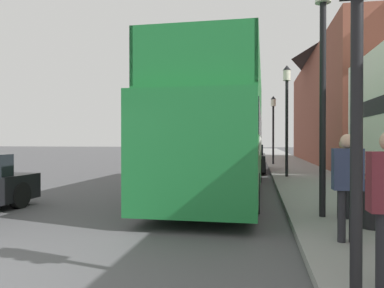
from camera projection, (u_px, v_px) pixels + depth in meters
The scene contains 12 objects.
ground_plane at pixel (198, 166), 24.78m from camera, with size 144.00×144.00×0.00m, color #4C4C4F.
sidewalk at pixel (297, 170), 20.77m from camera, with size 3.04×108.00×0.14m.
brick_terrace_rear at pixel (351, 94), 27.08m from camera, with size 6.00×22.65×10.15m.
tour_bus at pixel (222, 139), 12.30m from camera, with size 2.70×11.06×3.99m.
parked_car_ahead_of_bus at pixel (248, 159), 20.34m from camera, with size 1.91×4.44×1.50m.
pedestrian_second at pixel (347, 177), 5.79m from camera, with size 0.44×0.24×1.68m.
pedestrian_third at pixel (345, 171), 7.53m from camera, with size 0.42×0.23×1.61m.
traffic_signal at pixel (358, 14), 3.72m from camera, with size 0.28×0.42×3.89m.
lamp_post_nearest at pixel (323, 49), 7.72m from camera, with size 0.35×0.35×5.09m.
lamp_post_second at pixel (287, 100), 16.34m from camera, with size 0.35×0.35×4.87m.
lamp_post_third at pixel (273, 117), 24.99m from camera, with size 0.35×0.35×4.54m.
litter_bin at pixel (373, 200), 6.73m from camera, with size 0.48×0.48×0.96m.
Camera 1 is at (3.90, -3.46, 1.72)m, focal length 35.00 mm.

